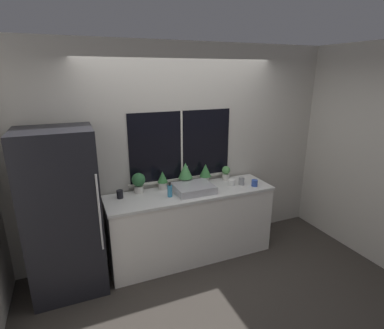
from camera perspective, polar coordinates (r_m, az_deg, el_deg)
The scene contains 17 objects.
ground_plane at distance 3.97m, azimuth 1.47°, elevation -18.94°, with size 14.00×14.00×0.00m, color #38332D.
wall_back at distance 3.92m, azimuth -2.18°, elevation 2.56°, with size 8.00×0.09×2.70m.
wall_left at distance 4.60m, azimuth -32.17°, elevation 2.10°, with size 0.06×7.00×2.70m.
wall_right at distance 5.70m, azimuth 15.23°, elevation 6.57°, with size 0.06×7.00×2.70m.
counter at distance 3.94m, azimuth -0.19°, elevation -11.30°, with size 2.11×0.59×0.92m.
refrigerator at distance 3.47m, azimuth -23.34°, elevation -8.64°, with size 0.75×0.64×1.82m.
sink at distance 3.73m, azimuth 0.28°, elevation -4.50°, with size 0.47×0.44×0.27m.
potted_plant_far_left at distance 3.72m, azimuth -10.14°, elevation -3.21°, with size 0.17×0.17×0.25m.
potted_plant_left at distance 3.80m, azimuth -5.61°, elevation -2.87°, with size 0.13×0.13×0.24m.
potted_plant_center at distance 3.87m, azimuth -1.26°, elevation -1.46°, with size 0.19×0.19×0.31m.
potted_plant_right at distance 3.99m, azimuth 2.57°, elevation -1.43°, with size 0.15×0.15×0.26m.
potted_plant_far_right at distance 4.14m, azimuth 6.48°, elevation -1.52°, with size 0.11×0.11×0.19m.
soap_bottle at distance 3.58m, azimuth -4.25°, elevation -4.98°, with size 0.06×0.06×0.18m.
mug_black at distance 3.64m, azimuth -13.57°, elevation -5.52°, with size 0.07×0.07×0.10m.
mug_grey at distance 4.00m, azimuth 9.39°, elevation -3.14°, with size 0.07×0.07×0.10m.
mug_blue at distance 3.99m, azimuth 11.83°, elevation -3.47°, with size 0.08×0.08×0.08m.
mug_white at distance 3.97m, azimuth 7.54°, elevation -3.36°, with size 0.09×0.09×0.08m.
Camera 1 is at (-1.32, -2.92, 2.34)m, focal length 28.00 mm.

